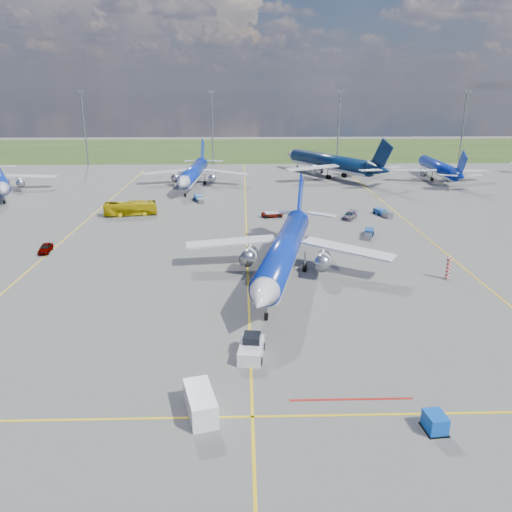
{
  "coord_description": "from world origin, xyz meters",
  "views": [
    {
      "loc": [
        -0.6,
        -52.0,
        23.9
      ],
      "look_at": [
        0.98,
        6.26,
        4.0
      ],
      "focal_mm": 35.0,
      "sensor_mm": 36.0,
      "label": 1
    }
  ],
  "objects_px": {
    "warning_post": "(448,268)",
    "pushback_tug": "(251,348)",
    "bg_jet_nw": "(0,194)",
    "uld_container": "(435,422)",
    "service_car_b": "(272,214)",
    "service_van": "(200,403)",
    "bg_jet_ne": "(437,179)",
    "baggage_tug_w": "(369,234)",
    "baggage_tug_e": "(383,213)",
    "main_airliner": "(284,276)",
    "baggage_tug_c": "(199,199)",
    "apron_bus": "(130,208)",
    "bg_jet_nnw": "(194,186)",
    "service_car_a": "(45,248)",
    "service_car_c": "(350,215)",
    "bg_jet_n": "(329,177)"
  },
  "relations": [
    {
      "from": "baggage_tug_c",
      "to": "baggage_tug_e",
      "type": "height_order",
      "value": "baggage_tug_e"
    },
    {
      "from": "service_car_b",
      "to": "service_car_c",
      "type": "xyz_separation_m",
      "value": [
        14.64,
        -1.61,
        0.1
      ]
    },
    {
      "from": "main_airliner",
      "to": "service_car_c",
      "type": "bearing_deg",
      "value": 76.38
    },
    {
      "from": "uld_container",
      "to": "service_car_b",
      "type": "relative_size",
      "value": 0.41
    },
    {
      "from": "bg_jet_nw",
      "to": "uld_container",
      "type": "bearing_deg",
      "value": -78.87
    },
    {
      "from": "service_car_a",
      "to": "service_van",
      "type": "bearing_deg",
      "value": -61.83
    },
    {
      "from": "main_airliner",
      "to": "service_van",
      "type": "height_order",
      "value": "main_airliner"
    },
    {
      "from": "pushback_tug",
      "to": "service_car_b",
      "type": "height_order",
      "value": "pushback_tug"
    },
    {
      "from": "bg_jet_ne",
      "to": "service_car_c",
      "type": "relative_size",
      "value": 7.53
    },
    {
      "from": "uld_container",
      "to": "service_car_c",
      "type": "bearing_deg",
      "value": 77.66
    },
    {
      "from": "bg_jet_nnw",
      "to": "baggage_tug_w",
      "type": "bearing_deg",
      "value": -49.49
    },
    {
      "from": "uld_container",
      "to": "service_car_b",
      "type": "bearing_deg",
      "value": 91.06
    },
    {
      "from": "warning_post",
      "to": "pushback_tug",
      "type": "xyz_separation_m",
      "value": [
        -25.91,
        -18.91,
        -0.71
      ]
    },
    {
      "from": "pushback_tug",
      "to": "apron_bus",
      "type": "distance_m",
      "value": 58.57
    },
    {
      "from": "pushback_tug",
      "to": "baggage_tug_c",
      "type": "distance_m",
      "value": 67.27
    },
    {
      "from": "warning_post",
      "to": "service_van",
      "type": "distance_m",
      "value": 40.71
    },
    {
      "from": "warning_post",
      "to": "service_car_c",
      "type": "bearing_deg",
      "value": 101.28
    },
    {
      "from": "apron_bus",
      "to": "service_car_a",
      "type": "relative_size",
      "value": 2.56
    },
    {
      "from": "bg_jet_nw",
      "to": "bg_jet_n",
      "type": "bearing_deg",
      "value": -13.44
    },
    {
      "from": "bg_jet_nnw",
      "to": "bg_jet_ne",
      "type": "relative_size",
      "value": 1.06
    },
    {
      "from": "service_car_a",
      "to": "baggage_tug_e",
      "type": "bearing_deg",
      "value": 14.87
    },
    {
      "from": "service_car_c",
      "to": "baggage_tug_e",
      "type": "xyz_separation_m",
      "value": [
        6.84,
        2.12,
        -0.15
      ]
    },
    {
      "from": "bg_jet_ne",
      "to": "baggage_tug_e",
      "type": "height_order",
      "value": "bg_jet_ne"
    },
    {
      "from": "main_airliner",
      "to": "service_car_b",
      "type": "distance_m",
      "value": 31.5
    },
    {
      "from": "bg_jet_nw",
      "to": "bg_jet_nnw",
      "type": "height_order",
      "value": "bg_jet_nnw"
    },
    {
      "from": "service_car_b",
      "to": "baggage_tug_e",
      "type": "distance_m",
      "value": 21.48
    },
    {
      "from": "service_van",
      "to": "service_car_b",
      "type": "bearing_deg",
      "value": 66.83
    },
    {
      "from": "bg_jet_ne",
      "to": "pushback_tug",
      "type": "bearing_deg",
      "value": 62.56
    },
    {
      "from": "service_van",
      "to": "baggage_tug_w",
      "type": "relative_size",
      "value": 0.92
    },
    {
      "from": "baggage_tug_e",
      "to": "apron_bus",
      "type": "bearing_deg",
      "value": 160.83
    },
    {
      "from": "service_van",
      "to": "service_car_b",
      "type": "distance_m",
      "value": 61.29
    },
    {
      "from": "service_van",
      "to": "service_car_c",
      "type": "distance_m",
      "value": 63.58
    },
    {
      "from": "bg_jet_n",
      "to": "baggage_tug_e",
      "type": "xyz_separation_m",
      "value": [
        2.99,
        -44.36,
        0.53
      ]
    },
    {
      "from": "pushback_tug",
      "to": "baggage_tug_c",
      "type": "relative_size",
      "value": 1.14
    },
    {
      "from": "uld_container",
      "to": "service_car_a",
      "type": "bearing_deg",
      "value": 129.52
    },
    {
      "from": "bg_jet_nw",
      "to": "baggage_tug_w",
      "type": "bearing_deg",
      "value": -53.64
    },
    {
      "from": "service_van",
      "to": "bg_jet_ne",
      "type": "bearing_deg",
      "value": 46.14
    },
    {
      "from": "warning_post",
      "to": "baggage_tug_e",
      "type": "xyz_separation_m",
      "value": [
        0.56,
        33.58,
        -0.97
      ]
    },
    {
      "from": "service_car_a",
      "to": "service_car_b",
      "type": "relative_size",
      "value": 0.94
    },
    {
      "from": "warning_post",
      "to": "uld_container",
      "type": "height_order",
      "value": "warning_post"
    },
    {
      "from": "warning_post",
      "to": "bg_jet_nw",
      "type": "distance_m",
      "value": 100.95
    },
    {
      "from": "bg_jet_nnw",
      "to": "service_car_c",
      "type": "relative_size",
      "value": 7.99
    },
    {
      "from": "bg_jet_ne",
      "to": "apron_bus",
      "type": "relative_size",
      "value": 3.5
    },
    {
      "from": "bg_jet_ne",
      "to": "baggage_tug_w",
      "type": "height_order",
      "value": "bg_jet_ne"
    },
    {
      "from": "main_airliner",
      "to": "baggage_tug_c",
      "type": "relative_size",
      "value": 7.75
    },
    {
      "from": "bg_jet_n",
      "to": "uld_container",
      "type": "xyz_separation_m",
      "value": [
        -10.28,
        -107.86,
        0.69
      ]
    },
    {
      "from": "bg_jet_nw",
      "to": "bg_jet_ne",
      "type": "bearing_deg",
      "value": -19.86
    },
    {
      "from": "bg_jet_nnw",
      "to": "service_car_c",
      "type": "height_order",
      "value": "bg_jet_nnw"
    },
    {
      "from": "baggage_tug_w",
      "to": "baggage_tug_c",
      "type": "xyz_separation_m",
      "value": [
        -30.63,
        28.01,
        0.03
      ]
    },
    {
      "from": "service_van",
      "to": "bg_jet_nnw",
      "type": "bearing_deg",
      "value": 80.78
    }
  ]
}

